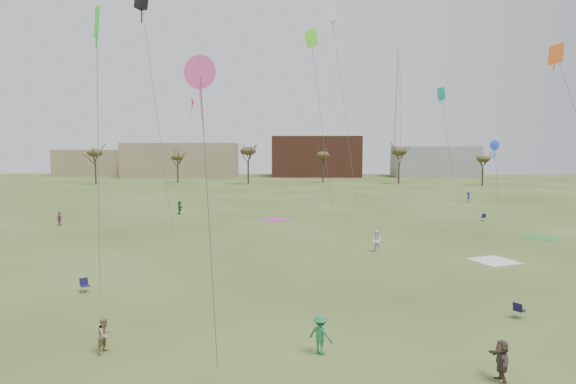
{
  "coord_description": "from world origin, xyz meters",
  "views": [
    {
      "loc": [
        1.24,
        -25.18,
        9.08
      ],
      "look_at": [
        0.0,
        12.0,
        5.5
      ],
      "focal_mm": 29.81,
      "sensor_mm": 36.0,
      "label": 1
    }
  ],
  "objects_px": {
    "radio_tower": "(397,113)",
    "camp_chair_left": "(85,288)",
    "camp_chair_center": "(519,313)",
    "camp_chair_right": "(483,219)",
    "flyer_near_center": "(321,334)"
  },
  "relations": [
    {
      "from": "radio_tower",
      "to": "camp_chair_left",
      "type": "bearing_deg",
      "value": -109.22
    },
    {
      "from": "camp_chair_center",
      "to": "radio_tower",
      "type": "xyz_separation_m",
      "value": [
        17.33,
        125.22,
        18.95
      ]
    },
    {
      "from": "camp_chair_left",
      "to": "radio_tower",
      "type": "xyz_separation_m",
      "value": [
        42.39,
        121.57,
        18.95
      ]
    },
    {
      "from": "camp_chair_center",
      "to": "camp_chair_right",
      "type": "bearing_deg",
      "value": -57.32
    },
    {
      "from": "flyer_near_center",
      "to": "camp_chair_right",
      "type": "distance_m",
      "value": 43.52
    },
    {
      "from": "flyer_near_center",
      "to": "camp_chair_right",
      "type": "bearing_deg",
      "value": -86.87
    },
    {
      "from": "flyer_near_center",
      "to": "camp_chair_left",
      "type": "bearing_deg",
      "value": 1.88
    },
    {
      "from": "camp_chair_left",
      "to": "camp_chair_right",
      "type": "distance_m",
      "value": 46.25
    },
    {
      "from": "flyer_near_center",
      "to": "camp_chair_right",
      "type": "height_order",
      "value": "flyer_near_center"
    },
    {
      "from": "camp_chair_left",
      "to": "radio_tower",
      "type": "height_order",
      "value": "radio_tower"
    },
    {
      "from": "flyer_near_center",
      "to": "camp_chair_left",
      "type": "relative_size",
      "value": 2.01
    },
    {
      "from": "camp_chair_center",
      "to": "camp_chair_right",
      "type": "height_order",
      "value": "same"
    },
    {
      "from": "camp_chair_right",
      "to": "radio_tower",
      "type": "xyz_separation_m",
      "value": [
        6.94,
        91.88,
        18.95
      ]
    },
    {
      "from": "camp_chair_left",
      "to": "radio_tower",
      "type": "distance_m",
      "value": 130.14
    },
    {
      "from": "camp_chair_right",
      "to": "flyer_near_center",
      "type": "bearing_deg",
      "value": -72.48
    }
  ]
}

